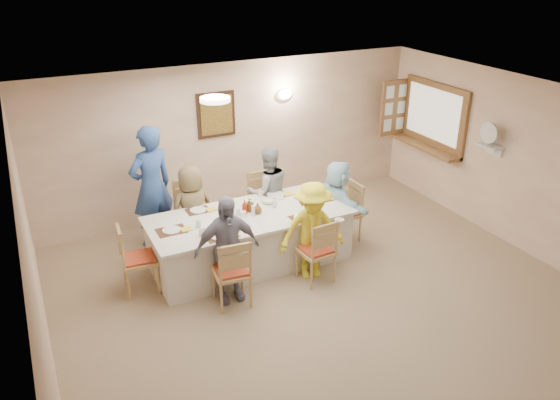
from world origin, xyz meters
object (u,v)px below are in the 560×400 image
dining_table (250,239)px  caregiver (152,187)px  diner_front_right (312,231)px  condiment_ketchup (245,207)px  diner_back_right (268,191)px  desk_fan (490,137)px  chair_front_right (316,249)px  serving_hatch (434,116)px  chair_back_right (265,203)px  chair_front_left (231,270)px  diner_front_left (227,249)px  diner_back_left (193,209)px  chair_right_end (344,212)px  chair_back_left (191,216)px  diner_right_end (337,202)px  chair_left_end (139,258)px

dining_table → caregiver: (-1.05, 1.15, 0.55)m
diner_front_right → condiment_ketchup: bearing=142.0°
diner_back_right → condiment_ketchup: 0.92m
desk_fan → chair_front_right: size_ratio=0.32×
serving_hatch → chair_back_right: bearing=177.6°
desk_fan → chair_front_left: desk_fan is taller
condiment_ketchup → diner_front_right: bearing=-48.1°
chair_front_left → diner_front_left: size_ratio=0.67×
diner_front_left → diner_back_left: bearing=92.3°
chair_back_right → chair_right_end: size_ratio=1.03×
diner_front_right → chair_front_left: bearing=-164.2°
chair_front_left → caregiver: 2.05m
chair_front_right → caregiver: (-1.65, 1.95, 0.46)m
chair_back_left → diner_back_left: diner_back_left is taller
chair_back_right → diner_front_right: 1.50m
diner_front_right → condiment_ketchup: diner_front_right is taller
chair_front_left → condiment_ketchup: 1.08m
dining_table → diner_back_right: 0.97m
diner_back_left → serving_hatch: bearing=170.4°
chair_right_end → caregiver: caregiver is taller
desk_fan → chair_back_left: (-4.20, 1.48, -1.04)m
serving_hatch → diner_back_right: bearing=179.8°
diner_front_right → condiment_ketchup: (-0.65, 0.73, 0.18)m
serving_hatch → diner_front_left: serving_hatch is taller
chair_right_end → diner_right_end: diner_right_end is taller
chair_back_left → chair_front_left: (0.00, -1.60, -0.03)m
chair_back_left → diner_front_left: size_ratio=0.71×
desk_fan → diner_front_right: (-3.00, 0.00, -0.86)m
diner_back_left → diner_right_end: bearing=151.9°
diner_front_left → diner_front_right: size_ratio=1.04×
chair_left_end → caregiver: size_ratio=0.51×
chair_front_left → desk_fan: bearing=-172.2°
dining_table → chair_front_right: bearing=-53.1°
desk_fan → chair_front_right: 3.20m
chair_left_end → chair_right_end: (3.10, 0.00, -0.02)m
diner_back_left → diner_front_left: (0.00, -1.36, 0.04)m
chair_front_right → diner_back_right: bearing=-93.9°
diner_back_right → condiment_ketchup: diner_back_right is taller
desk_fan → dining_table: 3.85m
chair_front_right → caregiver: size_ratio=0.50×
chair_right_end → diner_back_left: (-2.15, 0.68, 0.21)m
serving_hatch → caregiver: bearing=174.2°
desk_fan → chair_left_end: bearing=172.5°
diner_back_left → caregiver: (-0.45, 0.47, 0.26)m
diner_back_right → chair_back_right: bearing=-85.3°
serving_hatch → diner_front_left: size_ratio=1.05×
diner_front_left → chair_back_left: bearing=92.3°
chair_back_right → dining_table: bearing=-128.3°
chair_back_left → diner_front_left: diner_front_left is taller
dining_table → diner_front_right: bearing=-48.6°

